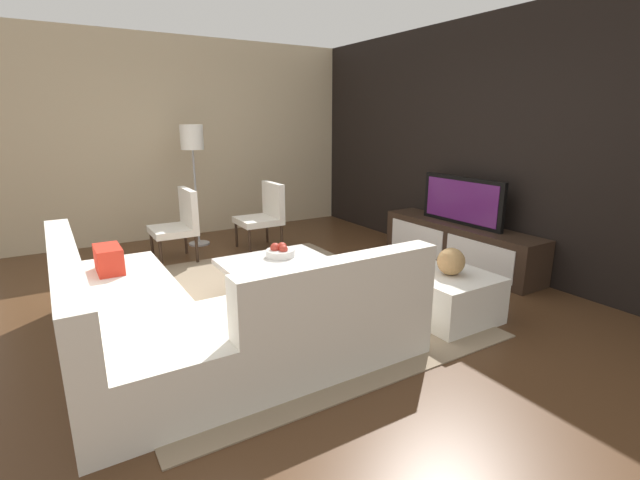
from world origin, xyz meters
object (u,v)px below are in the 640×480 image
Objects in this scene: ottoman at (448,296)px; accent_chair_far at (265,212)px; accent_chair_near at (180,221)px; floor_lamp at (192,146)px; television at (462,201)px; fruit_bowl at (280,252)px; decorative_ball at (451,261)px; sectional_couch at (196,319)px; media_console at (458,245)px; coffee_table at (280,281)px.

accent_chair_far is at bearing -172.14° from ottoman.
floor_lamp reaches higher than accent_chair_near.
accent_chair_near is 1.24× the size of ottoman.
fruit_bowl is (-0.28, -2.20, -0.34)m from television.
sectional_couch is at bearing -103.60° from decorative_ball.
media_console is 2.38× the size of accent_chair_far.
media_console is 3.60m from floor_lamp.
accent_chair_near is (-1.82, -0.44, 0.29)m from coffee_table.
fruit_bowl is (2.23, 0.15, -0.91)m from floor_lamp.
floor_lamp is at bearing -136.86° from television.
accent_chair_near reaches higher than fruit_bowl.
media_console is 8.86× the size of decorative_ball.
fruit_bowl is at bearing -10.44° from accent_chair_far.
floor_lamp is (-2.51, -2.35, 0.57)m from television.
decorative_ball reaches higher than fruit_bowl.
accent_chair_far is (-2.39, 1.65, 0.20)m from sectional_couch.
accent_chair_near is at bearing -161.93° from fruit_bowl.
floor_lamp is 3.86m from ottoman.
media_console is 2.22m from fruit_bowl.
accent_chair_near is 3.30m from ottoman.
media_console is 2.50m from accent_chair_far.
television is at bearing 45.04° from accent_chair_near.
decorative_ball is at bearing 17.78° from floor_lamp.
fruit_bowl is at bearing -97.26° from media_console.
ottoman is 2.50× the size of fruit_bowl.
accent_chair_near is at bearing -33.37° from floor_lamp.
ottoman is at bearing 0.00° from decorative_ball.
ottoman is (1.10, 1.07, -0.00)m from coffee_table.
accent_chair_near reaches higher than media_console.
accent_chair_far is (-1.89, -1.62, 0.24)m from media_console.
sectional_couch is at bearing -81.25° from media_console.
floor_lamp reaches higher than fruit_bowl.
ottoman is (1.00, -1.22, -0.57)m from television.
accent_chair_near is 1.11m from accent_chair_far.
accent_chair_near is at bearing -82.60° from accent_chair_far.
television is at bearing 98.75° from sectional_couch.
fruit_bowl reaches higher than ottoman.
coffee_table is (-0.60, 0.98, -0.09)m from sectional_couch.
decorative_ball is at bearing 17.14° from accent_chair_far.
television is at bearing 87.51° from coffee_table.
accent_chair_far reaches higher than sectional_couch.
accent_chair_near is at bearing -125.10° from television.
coffee_table is at bearing -92.49° from television.
coffee_table is 1.57m from decorative_ball.
television is at bearing 50.00° from accent_chair_far.
floor_lamp is at bearing -121.26° from accent_chair_far.
sectional_couch reaches higher than media_console.
television is 4.07× the size of fruit_bowl.
floor_lamp is 3.77m from decorative_ball.
television is 3.35m from sectional_couch.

